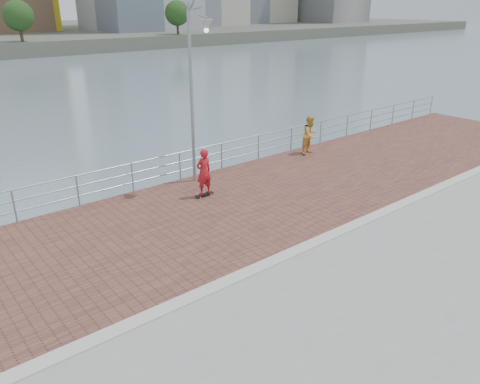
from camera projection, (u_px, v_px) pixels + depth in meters
water at (283, 316)px, 13.69m from camera, size 400.00×400.00×0.00m
brick_lane at (210, 214)px, 15.52m from camera, size 40.00×6.80×0.02m
curb at (286, 256)px, 12.93m from camera, size 40.00×0.40×0.06m
guardrail at (157, 168)px, 17.70m from camera, size 39.06×0.06×1.13m
street_lamp at (198, 65)px, 16.38m from camera, size 0.46×1.34×6.34m
skateboard at (204, 194)px, 16.89m from camera, size 0.73×0.20×0.08m
skateboarder at (204, 172)px, 16.56m from camera, size 0.62×0.41×1.69m
bystander at (310, 135)px, 21.38m from camera, size 0.93×0.76×1.77m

